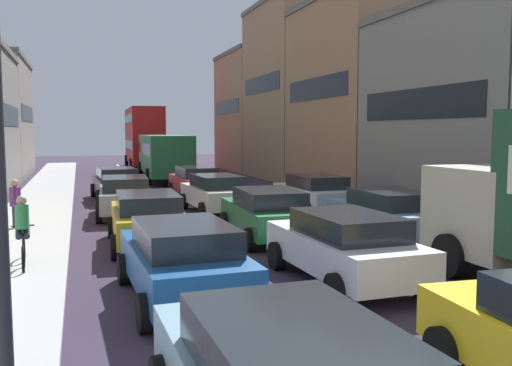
{
  "coord_description": "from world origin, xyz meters",
  "views": [
    {
      "loc": [
        -5.07,
        -3.74,
        3.17
      ],
      "look_at": [
        0.0,
        12.0,
        1.6
      ],
      "focal_mm": 38.52,
      "sensor_mm": 36.0,
      "label": 1
    }
  ],
  "objects_px": {
    "sedan_centre_lane_second": "(344,245)",
    "bus_mid_queue_primary": "(164,153)",
    "sedan_left_lane_fourth": "(125,195)",
    "wagon_right_lane_far": "(315,193)",
    "wagon_left_lane_second": "(183,259)",
    "coupe_centre_lane_fourth": "(216,193)",
    "sedan_left_lane_third": "(147,218)",
    "sedan_right_lane_behind_truck": "(387,214)",
    "sedan_centre_lane_fifth": "(196,181)",
    "cyclist_on_sidewalk": "(23,234)",
    "hatchback_centre_lane_third": "(267,213)",
    "sedan_left_lane_fifth": "(116,183)",
    "traffic_light_pole": "(155,53)",
    "bus_far_queue_secondary": "(144,135)",
    "pedestrian_near_kerb": "(15,202)"
  },
  "relations": [
    {
      "from": "wagon_left_lane_second",
      "to": "sedan_centre_lane_fifth",
      "type": "height_order",
      "value": "same"
    },
    {
      "from": "sedan_centre_lane_fifth",
      "to": "sedan_right_lane_behind_truck",
      "type": "height_order",
      "value": "same"
    },
    {
      "from": "bus_far_queue_secondary",
      "to": "pedestrian_near_kerb",
      "type": "height_order",
      "value": "bus_far_queue_secondary"
    },
    {
      "from": "hatchback_centre_lane_third",
      "to": "sedan_right_lane_behind_truck",
      "type": "xyz_separation_m",
      "value": [
        3.2,
        -1.29,
        0.0
      ]
    },
    {
      "from": "wagon_right_lane_far",
      "to": "sedan_centre_lane_second",
      "type": "bearing_deg",
      "value": 158.7
    },
    {
      "from": "sedan_centre_lane_fifth",
      "to": "sedan_left_lane_fourth",
      "type": "bearing_deg",
      "value": 141.11
    },
    {
      "from": "wagon_left_lane_second",
      "to": "bus_mid_queue_primary",
      "type": "relative_size",
      "value": 0.41
    },
    {
      "from": "sedan_left_lane_third",
      "to": "wagon_left_lane_second",
      "type": "bearing_deg",
      "value": -177.91
    },
    {
      "from": "sedan_left_lane_fourth",
      "to": "wagon_right_lane_far",
      "type": "relative_size",
      "value": 1.01
    },
    {
      "from": "wagon_left_lane_second",
      "to": "coupe_centre_lane_fourth",
      "type": "distance_m",
      "value": 11.04
    },
    {
      "from": "hatchback_centre_lane_third",
      "to": "sedan_left_lane_third",
      "type": "xyz_separation_m",
      "value": [
        -3.45,
        0.11,
        0.0
      ]
    },
    {
      "from": "sedan_left_lane_third",
      "to": "sedan_right_lane_behind_truck",
      "type": "relative_size",
      "value": 1.0
    },
    {
      "from": "cyclist_on_sidewalk",
      "to": "sedan_centre_lane_fifth",
      "type": "bearing_deg",
      "value": -32.19
    },
    {
      "from": "bus_mid_queue_primary",
      "to": "sedan_centre_lane_fifth",
      "type": "bearing_deg",
      "value": -177.55
    },
    {
      "from": "traffic_light_pole",
      "to": "wagon_left_lane_second",
      "type": "relative_size",
      "value": 1.26
    },
    {
      "from": "sedan_left_lane_fifth",
      "to": "wagon_right_lane_far",
      "type": "height_order",
      "value": "same"
    },
    {
      "from": "wagon_left_lane_second",
      "to": "wagon_right_lane_far",
      "type": "height_order",
      "value": "same"
    },
    {
      "from": "sedan_left_lane_fifth",
      "to": "sedan_centre_lane_fifth",
      "type": "bearing_deg",
      "value": -100.28
    },
    {
      "from": "sedan_centre_lane_fifth",
      "to": "hatchback_centre_lane_third",
      "type": "bearing_deg",
      "value": 178.2
    },
    {
      "from": "wagon_right_lane_far",
      "to": "cyclist_on_sidewalk",
      "type": "height_order",
      "value": "cyclist_on_sidewalk"
    },
    {
      "from": "traffic_light_pole",
      "to": "bus_mid_queue_primary",
      "type": "xyz_separation_m",
      "value": [
        4.58,
        30.91,
        -2.06
      ]
    },
    {
      "from": "bus_far_queue_secondary",
      "to": "sedan_right_lane_behind_truck",
      "type": "bearing_deg",
      "value": -173.24
    },
    {
      "from": "wagon_left_lane_second",
      "to": "sedan_left_lane_fourth",
      "type": "xyz_separation_m",
      "value": [
        -0.21,
        10.82,
        0.0
      ]
    },
    {
      "from": "sedan_left_lane_fifth",
      "to": "coupe_centre_lane_fourth",
      "type": "bearing_deg",
      "value": -151.57
    },
    {
      "from": "sedan_left_lane_third",
      "to": "coupe_centre_lane_fourth",
      "type": "distance_m",
      "value": 6.34
    },
    {
      "from": "wagon_left_lane_second",
      "to": "coupe_centre_lane_fourth",
      "type": "relative_size",
      "value": 0.99
    },
    {
      "from": "hatchback_centre_lane_third",
      "to": "bus_mid_queue_primary",
      "type": "bearing_deg",
      "value": 1.86
    },
    {
      "from": "wagon_left_lane_second",
      "to": "bus_mid_queue_primary",
      "type": "xyz_separation_m",
      "value": [
        3.42,
        25.62,
        0.96
      ]
    },
    {
      "from": "sedan_centre_lane_second",
      "to": "bus_mid_queue_primary",
      "type": "relative_size",
      "value": 0.41
    },
    {
      "from": "coupe_centre_lane_fourth",
      "to": "wagon_right_lane_far",
      "type": "bearing_deg",
      "value": -112.47
    },
    {
      "from": "sedan_centre_lane_second",
      "to": "sedan_left_lane_fourth",
      "type": "height_order",
      "value": "same"
    },
    {
      "from": "bus_far_queue_secondary",
      "to": "sedan_left_lane_fifth",
      "type": "bearing_deg",
      "value": 171.79
    },
    {
      "from": "hatchback_centre_lane_third",
      "to": "sedan_centre_lane_fifth",
      "type": "bearing_deg",
      "value": 1.58
    },
    {
      "from": "sedan_centre_lane_second",
      "to": "sedan_left_lane_fourth",
      "type": "bearing_deg",
      "value": 17.28
    },
    {
      "from": "sedan_centre_lane_second",
      "to": "sedan_centre_lane_fifth",
      "type": "bearing_deg",
      "value": -1.7
    },
    {
      "from": "sedan_left_lane_fifth",
      "to": "wagon_right_lane_far",
      "type": "relative_size",
      "value": 1.02
    },
    {
      "from": "wagon_left_lane_second",
      "to": "sedan_left_lane_third",
      "type": "distance_m",
      "value": 5.13
    },
    {
      "from": "traffic_light_pole",
      "to": "wagon_left_lane_second",
      "type": "height_order",
      "value": "traffic_light_pole"
    },
    {
      "from": "wagon_left_lane_second",
      "to": "pedestrian_near_kerb",
      "type": "xyz_separation_m",
      "value": [
        -3.74,
        8.62,
        0.15
      ]
    },
    {
      "from": "sedan_left_lane_third",
      "to": "sedan_left_lane_fifth",
      "type": "distance_m",
      "value": 10.93
    },
    {
      "from": "sedan_left_lane_fourth",
      "to": "sedan_left_lane_fifth",
      "type": "height_order",
      "value": "same"
    },
    {
      "from": "wagon_left_lane_second",
      "to": "sedan_left_lane_fifth",
      "type": "distance_m",
      "value": 16.05
    },
    {
      "from": "traffic_light_pole",
      "to": "hatchback_centre_lane_third",
      "type": "distance_m",
      "value": 11.66
    },
    {
      "from": "sedan_centre_lane_fifth",
      "to": "sedan_right_lane_behind_truck",
      "type": "bearing_deg",
      "value": -166.67
    },
    {
      "from": "hatchback_centre_lane_third",
      "to": "sedan_right_lane_behind_truck",
      "type": "bearing_deg",
      "value": -110.03
    },
    {
      "from": "hatchback_centre_lane_third",
      "to": "coupe_centre_lane_fourth",
      "type": "height_order",
      "value": "same"
    },
    {
      "from": "bus_far_queue_secondary",
      "to": "cyclist_on_sidewalk",
      "type": "distance_m",
      "value": 34.87
    },
    {
      "from": "sedan_right_lane_behind_truck",
      "to": "bus_mid_queue_primary",
      "type": "bearing_deg",
      "value": 9.61
    },
    {
      "from": "traffic_light_pole",
      "to": "hatchback_centre_lane_third",
      "type": "bearing_deg",
      "value": 66.16
    },
    {
      "from": "sedan_left_lane_fourth",
      "to": "cyclist_on_sidewalk",
      "type": "xyz_separation_m",
      "value": [
        -2.84,
        -7.55,
        0.05
      ]
    }
  ]
}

